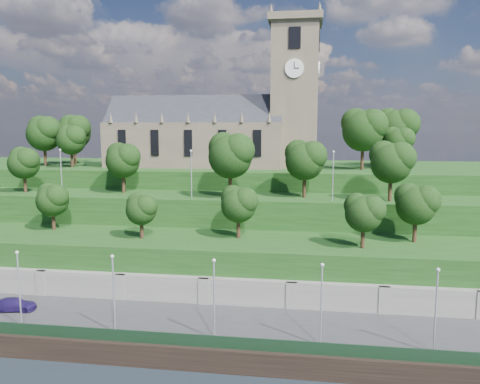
# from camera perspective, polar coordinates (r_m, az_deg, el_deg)

# --- Properties ---
(ground) EXTENTS (320.00, 320.00, 0.00)m
(ground) POSITION_cam_1_polar(r_m,az_deg,el_deg) (47.81, -13.79, -19.82)
(ground) COLOR black
(ground) RESTS_ON ground
(promenade) EXTENTS (160.00, 12.00, 2.00)m
(promenade) POSITION_cam_1_polar(r_m,az_deg,el_deg) (52.43, -11.29, -15.97)
(promenade) COLOR #2D2D30
(promenade) RESTS_ON ground
(quay_wall) EXTENTS (160.00, 0.50, 2.20)m
(quay_wall) POSITION_cam_1_polar(r_m,az_deg,el_deg) (47.28, -13.86, -18.66)
(quay_wall) COLOR black
(quay_wall) RESTS_ON ground
(fence) EXTENTS (160.00, 0.10, 1.20)m
(fence) POSITION_cam_1_polar(r_m,az_deg,el_deg) (47.18, -13.62, -16.70)
(fence) COLOR black
(fence) RESTS_ON promenade
(retaining_wall) EXTENTS (160.00, 2.10, 5.00)m
(retaining_wall) POSITION_cam_1_polar(r_m,az_deg,el_deg) (57.13, -9.29, -12.27)
(retaining_wall) COLOR slate
(retaining_wall) RESTS_ON ground
(embankment_lower) EXTENTS (160.00, 12.00, 8.00)m
(embankment_lower) POSITION_cam_1_polar(r_m,az_deg,el_deg) (62.13, -7.63, -9.12)
(embankment_lower) COLOR #163B13
(embankment_lower) RESTS_ON ground
(embankment_upper) EXTENTS (160.00, 10.00, 12.00)m
(embankment_upper) POSITION_cam_1_polar(r_m,az_deg,el_deg) (71.91, -5.26, -5.11)
(embankment_upper) COLOR #163B13
(embankment_upper) RESTS_ON ground
(hilltop) EXTENTS (160.00, 32.00, 15.00)m
(hilltop) POSITION_cam_1_polar(r_m,az_deg,el_deg) (91.80, -2.22, -1.33)
(hilltop) COLOR #163B13
(hilltop) RESTS_ON ground
(church) EXTENTS (38.60, 12.35, 27.60)m
(church) POSITION_cam_1_polar(r_m,az_deg,el_deg) (86.57, -2.25, 8.11)
(church) COLOR brown
(church) RESTS_ON hilltop
(trees_lower) EXTENTS (62.64, 8.62, 7.30)m
(trees_lower) POSITION_cam_1_polar(r_m,az_deg,el_deg) (59.24, -2.37, -1.48)
(trees_lower) COLOR black
(trees_lower) RESTS_ON embankment_lower
(trees_upper) EXTENTS (60.86, 8.79, 9.47)m
(trees_upper) POSITION_cam_1_polar(r_m,az_deg,el_deg) (68.28, -1.38, 4.20)
(trees_upper) COLOR black
(trees_upper) RESTS_ON embankment_upper
(trees_hilltop) EXTENTS (71.77, 16.15, 10.72)m
(trees_hilltop) POSITION_cam_1_polar(r_m,az_deg,el_deg) (85.25, -0.61, 7.50)
(trees_hilltop) COLOR black
(trees_hilltop) RESTS_ON hilltop
(lamp_posts_promenade) EXTENTS (60.36, 0.36, 7.89)m
(lamp_posts_promenade) POSITION_cam_1_polar(r_m,az_deg,el_deg) (48.10, -15.17, -11.21)
(lamp_posts_promenade) COLOR #B2B2B7
(lamp_posts_promenade) RESTS_ON promenade
(lamp_posts_upper) EXTENTS (40.36, 0.36, 6.98)m
(lamp_posts_upper) POSITION_cam_1_polar(r_m,az_deg,el_deg) (67.46, -5.96, 2.70)
(lamp_posts_upper) COLOR #B2B2B7
(lamp_posts_upper) RESTS_ON embankment_upper
(car_right) EXTENTS (5.02, 2.74, 1.38)m
(car_right) POSITION_cam_1_polar(r_m,az_deg,el_deg) (58.65, -25.85, -12.23)
(car_right) COLOR #22164D
(car_right) RESTS_ON promenade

